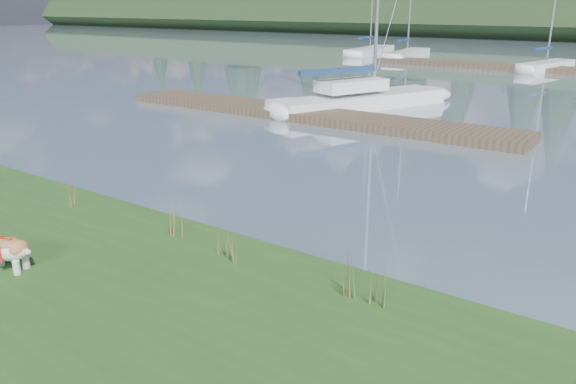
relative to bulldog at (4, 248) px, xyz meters
The scene contains 14 objects.
ground 34.44m from the bulldog, 89.55° to the left, with size 200.00×200.00×0.00m, color gray.
bulldog is the anchor object (origin of this frame).
sailboat_main 17.19m from the bulldog, 99.19° to the left, with size 4.96×8.83×12.71m.
dock_near 13.95m from the bulldog, 105.53° to the left, with size 16.00×2.00×0.30m, color #4C3D2C.
sailboat_bg_0 42.47m from the bulldog, 109.64° to the left, with size 2.35×8.29×11.83m.
sailboat_bg_1 40.05m from the bulldog, 105.09° to the left, with size 2.34×8.04×11.83m.
sailboat_bg_2 35.38m from the bulldog, 89.33° to the left, with size 2.63×6.35×9.56m.
weed_0 2.52m from the bulldog, 64.26° to the left, with size 0.17×0.14×0.68m.
weed_1 3.05m from the bulldog, 42.75° to the left, with size 0.17×0.14×0.45m.
weed_2 4.86m from the bulldog, 25.58° to the left, with size 0.17×0.14×0.75m.
weed_3 2.65m from the bulldog, 124.42° to the left, with size 0.17×0.14×0.50m.
weed_4 3.28m from the bulldog, 38.45° to the left, with size 0.17×0.14×0.47m.
weed_5 5.30m from the bulldog, 24.24° to the left, with size 0.17×0.14×0.56m.
mud_lip 2.91m from the bulldog, 84.56° to the left, with size 60.00×0.50×0.14m, color #33281C.
Camera 1 is at (7.23, -8.10, 3.99)m, focal length 35.00 mm.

